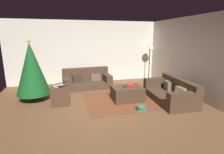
{
  "coord_description": "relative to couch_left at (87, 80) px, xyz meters",
  "views": [
    {
      "loc": [
        -0.87,
        -4.42,
        1.97
      ],
      "look_at": [
        0.46,
        0.59,
        0.75
      ],
      "focal_mm": 28.09,
      "sensor_mm": 36.0,
      "label": 1
    }
  ],
  "objects": [
    {
      "name": "couch_right",
      "position": [
        2.37,
        -2.15,
        -0.01
      ],
      "size": [
        1.06,
        1.92,
        0.69
      ],
      "rotation": [
        0.0,
        0.0,
        1.51
      ],
      "color": "#473323",
      "rests_on": "ground_plane"
    },
    {
      "name": "laptop",
      "position": [
        -0.94,
        -1.67,
        0.34
      ],
      "size": [
        0.47,
        0.5,
        0.18
      ],
      "color": "silver",
      "rests_on": "side_table"
    },
    {
      "name": "area_rug",
      "position": [
        1.04,
        -1.77,
        -0.27
      ],
      "size": [
        2.6,
        2.0,
        0.01
      ],
      "primitive_type": "cube",
      "color": "brown",
      "rests_on": "ground_plane"
    },
    {
      "name": "corner_partition",
      "position": [
        3.26,
        -2.25,
        1.02
      ],
      "size": [
        0.12,
        6.4,
        2.6
      ],
      "primitive_type": "cube",
      "color": "silver",
      "rests_on": "ground_plane"
    },
    {
      "name": "ground_plane",
      "position": [
        0.12,
        -2.25,
        -0.28
      ],
      "size": [
        6.4,
        6.4,
        0.0
      ],
      "primitive_type": "plane",
      "color": "brown"
    },
    {
      "name": "couch_left",
      "position": [
        0.0,
        0.0,
        0.0
      ],
      "size": [
        1.86,
        0.99,
        0.74
      ],
      "rotation": [
        0.0,
        0.0,
        3.22
      ],
      "color": "#473323",
      "rests_on": "ground_plane"
    },
    {
      "name": "corner_lamp",
      "position": [
        2.84,
        0.37,
        1.16
      ],
      "size": [
        0.36,
        0.36,
        1.69
      ],
      "color": "black",
      "rests_on": "ground_plane"
    },
    {
      "name": "ottoman",
      "position": [
        1.04,
        -1.77,
        -0.06
      ],
      "size": [
        0.92,
        0.67,
        0.43
      ],
      "primitive_type": "cube",
      "color": "#473323",
      "rests_on": "ground_plane"
    },
    {
      "name": "side_table",
      "position": [
        -0.96,
        -1.61,
        0.0
      ],
      "size": [
        0.52,
        0.44,
        0.56
      ],
      "primitive_type": "cube",
      "color": "#4C3323",
      "rests_on": "ground_plane"
    },
    {
      "name": "tv_remote",
      "position": [
        0.95,
        -1.76,
        0.16
      ],
      "size": [
        0.05,
        0.16,
        0.02
      ],
      "primitive_type": "cube",
      "rotation": [
        0.0,
        0.0,
        -0.03
      ],
      "color": "black",
      "rests_on": "ottoman"
    },
    {
      "name": "rear_partition",
      "position": [
        0.12,
        0.89,
        1.02
      ],
      "size": [
        6.4,
        0.12,
        2.6
      ],
      "primitive_type": "cube",
      "color": "silver",
      "rests_on": "ground_plane"
    },
    {
      "name": "gift_box",
      "position": [
        1.14,
        -1.81,
        0.2
      ],
      "size": [
        0.24,
        0.24,
        0.09
      ],
      "primitive_type": "cube",
      "rotation": [
        0.0,
        0.0,
        -0.27
      ],
      "color": "red",
      "rests_on": "ottoman"
    },
    {
      "name": "book_stack",
      "position": [
        1.16,
        -2.6,
        -0.22
      ],
      "size": [
        0.28,
        0.25,
        0.12
      ],
      "color": "#387A47",
      "rests_on": "ground_plane"
    },
    {
      "name": "christmas_tree",
      "position": [
        -1.77,
        -0.99,
        0.72
      ],
      "size": [
        1.0,
        1.0,
        1.89
      ],
      "color": "brown",
      "rests_on": "ground_plane"
    }
  ]
}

